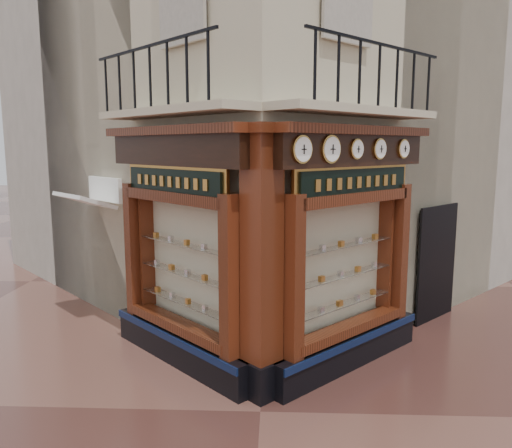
# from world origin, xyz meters

# --- Properties ---
(ground) EXTENTS (80.00, 80.00, 0.00)m
(ground) POSITION_xyz_m (0.00, 0.00, 0.00)
(ground) COLOR #4A2822
(ground) RESTS_ON ground
(main_building) EXTENTS (11.31, 11.31, 12.00)m
(main_building) POSITION_xyz_m (0.00, 6.16, 6.00)
(main_building) COLOR beige
(main_building) RESTS_ON ground
(neighbour_left) EXTENTS (11.31, 11.31, 11.00)m
(neighbour_left) POSITION_xyz_m (-2.47, 8.63, 5.50)
(neighbour_left) COLOR #BFB5A6
(neighbour_left) RESTS_ON ground
(neighbour_right) EXTENTS (11.31, 11.31, 11.00)m
(neighbour_right) POSITION_xyz_m (2.47, 8.63, 5.50)
(neighbour_right) COLOR #BFB5A6
(neighbour_right) RESTS_ON ground
(shopfront_left) EXTENTS (2.86, 2.86, 3.98)m
(shopfront_left) POSITION_xyz_m (-1.41, 1.57, 1.98)
(shopfront_left) COLOR black
(shopfront_left) RESTS_ON ground
(shopfront_right) EXTENTS (2.86, 2.86, 3.98)m
(shopfront_right) POSITION_xyz_m (1.41, 1.57, 1.98)
(shopfront_right) COLOR black
(shopfront_right) RESTS_ON ground
(corner_pilaster) EXTENTS (0.85, 0.85, 3.98)m
(corner_pilaster) POSITION_xyz_m (0.00, 0.50, 1.95)
(corner_pilaster) COLOR black
(corner_pilaster) RESTS_ON ground
(balcony) EXTENTS (5.94, 2.97, 1.03)m
(balcony) POSITION_xyz_m (0.00, 1.49, 4.22)
(balcony) COLOR beige
(balcony) RESTS_ON ground
(clock_a) EXTENTS (0.31, 0.31, 0.39)m
(clock_a) POSITION_xyz_m (0.55, 0.45, 3.62)
(clock_a) COLOR #BF8E3F
(clock_a) RESTS_ON ground
(clock_b) EXTENTS (0.33, 0.33, 0.41)m
(clock_b) POSITION_xyz_m (0.99, 0.89, 3.62)
(clock_b) COLOR #BF8E3F
(clock_b) RESTS_ON ground
(clock_c) EXTENTS (0.26, 0.26, 0.31)m
(clock_c) POSITION_xyz_m (1.43, 1.33, 3.62)
(clock_c) COLOR #BF8E3F
(clock_c) RESTS_ON ground
(clock_d) EXTENTS (0.28, 0.28, 0.34)m
(clock_d) POSITION_xyz_m (1.87, 1.77, 3.62)
(clock_d) COLOR #BF8E3F
(clock_d) RESTS_ON ground
(clock_e) EXTENTS (0.27, 0.27, 0.33)m
(clock_e) POSITION_xyz_m (2.38, 2.27, 3.62)
(clock_e) COLOR #BF8E3F
(clock_e) RESTS_ON ground
(awning) EXTENTS (1.52, 1.52, 0.34)m
(awning) POSITION_xyz_m (-3.71, 3.50, 0.00)
(awning) COLOR white
(awning) RESTS_ON ground
(signboard_left) EXTENTS (1.99, 1.99, 0.53)m
(signboard_left) POSITION_xyz_m (-1.46, 1.51, 3.10)
(signboard_left) COLOR #BF8138
(signboard_left) RESTS_ON ground
(signboard_right) EXTENTS (2.08, 2.08, 0.56)m
(signboard_right) POSITION_xyz_m (1.46, 1.51, 3.10)
(signboard_right) COLOR #BF8138
(signboard_right) RESTS_ON ground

